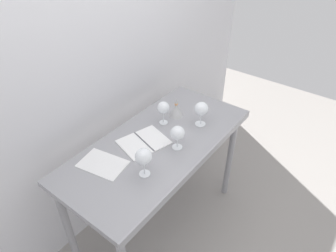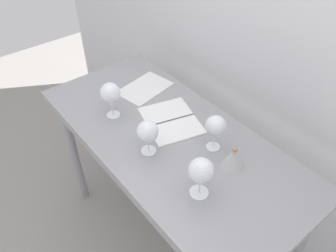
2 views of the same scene
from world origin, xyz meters
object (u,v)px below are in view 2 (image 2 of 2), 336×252
Objects in this scene: wine_glass_near_right at (201,171)px; wine_glass_near_left at (110,94)px; wine_glass_near_center at (148,132)px; wine_glass_far_right at (216,126)px; tasting_sheet_upper at (145,88)px; open_notebook at (171,121)px; decanter_funnel at (233,158)px.

wine_glass_near_left is at bearing -179.32° from wine_glass_near_right.
wine_glass_far_right is at bearing 55.88° from wine_glass_near_center.
wine_glass_near_right is at bearing -30.15° from tasting_sheet_upper.
wine_glass_near_center is 0.29m from wine_glass_far_right.
wine_glass_near_left is at bearing -154.21° from wine_glass_far_right.
open_notebook is (-0.40, 0.19, -0.12)m from wine_glass_near_right.
wine_glass_near_center is 0.95× the size of wine_glass_far_right.
open_notebook is at bearing -22.37° from tasting_sheet_upper.
wine_glass_near_right is 0.50× the size of open_notebook.
wine_glass_far_right is (0.47, 0.23, -0.01)m from wine_glass_near_left.
wine_glass_near_center is 0.91× the size of wine_glass_near_right.
tasting_sheet_upper is 1.89× the size of decanter_funnel.
wine_glass_near_right is 0.26m from wine_glass_far_right.
tasting_sheet_upper is (-0.71, 0.25, -0.12)m from wine_glass_near_right.
wine_glass_far_right is 0.28m from open_notebook.
wine_glass_near_center is at bearing -176.63° from wine_glass_near_right.
decanter_funnel is (0.60, 0.21, -0.08)m from wine_glass_near_left.
wine_glass_far_right is at bearing 25.79° from wine_glass_near_left.
wine_glass_near_left is 0.66× the size of tasting_sheet_upper.
wine_glass_near_right reaches higher than open_notebook.
wine_glass_near_left is 0.32m from open_notebook.
wine_glass_near_center is at bearing -124.12° from wine_glass_far_right.
wine_glass_near_center is 0.25m from open_notebook.
decanter_funnel is (-0.02, 0.20, -0.08)m from wine_glass_near_right.
decanter_funnel is (0.13, -0.02, -0.08)m from wine_glass_far_right.
wine_glass_near_left is 0.31m from wine_glass_near_center.
wine_glass_far_right is at bearing -13.72° from tasting_sheet_upper.
wine_glass_far_right is (0.16, 0.24, 0.01)m from wine_glass_near_center.
wine_glass_near_left reaches higher than wine_glass_near_center.
decanter_funnel is at bearing 19.31° from wine_glass_near_left.
decanter_funnel is at bearing 37.24° from wine_glass_near_center.
wine_glass_near_left reaches higher than wine_glass_near_right.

